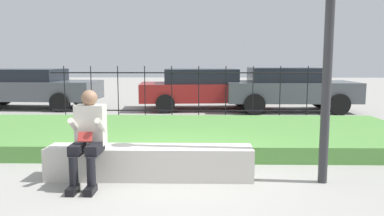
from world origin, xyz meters
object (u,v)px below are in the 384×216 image
person_seated_reader (88,134)px  car_parked_right (289,88)px  car_parked_left (28,87)px  car_parked_center (204,88)px  stone_bench (150,164)px

person_seated_reader → car_parked_right: car_parked_right is taller
car_parked_left → car_parked_center: size_ratio=1.08×
stone_bench → car_parked_left: car_parked_left is taller
stone_bench → person_seated_reader: 0.94m
car_parked_left → car_parked_right: bearing=-0.5°
car_parked_right → car_parked_left: (-8.72, 0.52, -0.02)m
person_seated_reader → car_parked_center: car_parked_center is taller
stone_bench → car_parked_center: bearing=83.5°
car_parked_right → car_parked_left: size_ratio=0.87×
car_parked_center → person_seated_reader: bearing=-106.6°
stone_bench → car_parked_left: size_ratio=0.60×
stone_bench → car_parked_center: (0.83, 7.37, 0.52)m
stone_bench → person_seated_reader: size_ratio=2.27×
stone_bench → car_parked_right: 7.87m
stone_bench → car_parked_right: (3.56, 7.00, 0.55)m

